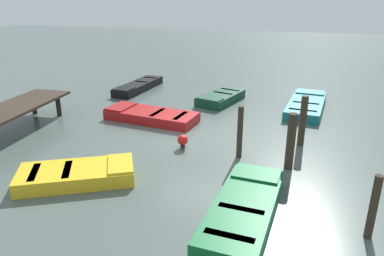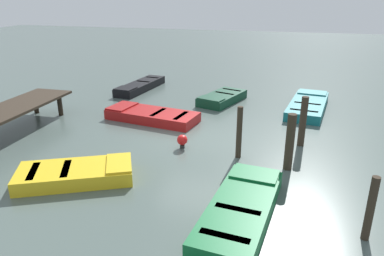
# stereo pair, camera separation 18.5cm
# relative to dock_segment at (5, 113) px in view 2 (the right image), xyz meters

# --- Properties ---
(ground_plane) EXTENTS (80.00, 80.00, 0.00)m
(ground_plane) POSITION_rel_dock_segment_xyz_m (1.56, -6.74, -0.85)
(ground_plane) COLOR #4C5B56
(dock_segment) EXTENTS (6.26, 1.86, 0.95)m
(dock_segment) POSITION_rel_dock_segment_xyz_m (0.00, 0.00, 0.00)
(dock_segment) COLOR #33281E
(dock_segment) RESTS_ON ground_plane
(rowboat_green) EXTENTS (3.93, 1.77, 0.46)m
(rowboat_green) POSITION_rel_dock_segment_xyz_m (-3.04, -9.21, -0.63)
(rowboat_green) COLOR #0F602D
(rowboat_green) RESTS_ON ground_plane
(rowboat_teal) EXTENTS (4.27, 2.03, 0.46)m
(rowboat_teal) POSITION_rel_dock_segment_xyz_m (6.15, -10.92, -0.63)
(rowboat_teal) COLOR #14666B
(rowboat_teal) RESTS_ON ground_plane
(rowboat_dark_green) EXTENTS (3.10, 2.11, 0.46)m
(rowboat_dark_green) POSITION_rel_dock_segment_xyz_m (6.32, -6.93, -0.63)
(rowboat_dark_green) COLOR #0C3823
(rowboat_dark_green) RESTS_ON ground_plane
(rowboat_black) EXTENTS (4.01, 1.49, 0.46)m
(rowboat_black) POSITION_rel_dock_segment_xyz_m (7.47, -2.17, -0.63)
(rowboat_black) COLOR black
(rowboat_black) RESTS_ON ground_plane
(rowboat_yellow) EXTENTS (2.66, 3.45, 0.46)m
(rowboat_yellow) POSITION_rel_dock_segment_xyz_m (-2.50, -4.46, -0.63)
(rowboat_yellow) COLOR gold
(rowboat_yellow) RESTS_ON ground_plane
(rowboat_red) EXTENTS (2.05, 3.99, 0.46)m
(rowboat_red) POSITION_rel_dock_segment_xyz_m (2.91, -4.61, -0.63)
(rowboat_red) COLOR maroon
(rowboat_red) RESTS_ON ground_plane
(mooring_piling_mid_right) EXTENTS (0.23, 0.23, 1.75)m
(mooring_piling_mid_right) POSITION_rel_dock_segment_xyz_m (1.82, -10.60, 0.03)
(mooring_piling_mid_right) COLOR #33281E
(mooring_piling_mid_right) RESTS_ON ground_plane
(mooring_piling_near_right) EXTENTS (0.26, 0.26, 1.75)m
(mooring_piling_near_right) POSITION_rel_dock_segment_xyz_m (-0.17, -10.21, 0.03)
(mooring_piling_near_right) COLOR #33281E
(mooring_piling_near_right) RESTS_ON ground_plane
(mooring_piling_mid_left) EXTENTS (0.17, 0.17, 1.51)m
(mooring_piling_mid_left) POSITION_rel_dock_segment_xyz_m (-3.16, -11.93, -0.09)
(mooring_piling_mid_left) COLOR #33281E
(mooring_piling_mid_left) RESTS_ON ground_plane
(mooring_piling_far_left) EXTENTS (0.18, 0.18, 1.71)m
(mooring_piling_far_left) POSITION_rel_dock_segment_xyz_m (0.27, -8.64, 0.01)
(mooring_piling_far_left) COLOR #33281E
(mooring_piling_far_left) RESTS_ON ground_plane
(marker_buoy) EXTENTS (0.36, 0.36, 0.48)m
(marker_buoy) POSITION_rel_dock_segment_xyz_m (0.48, -6.69, -0.56)
(marker_buoy) COLOR #262626
(marker_buoy) RESTS_ON ground_plane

